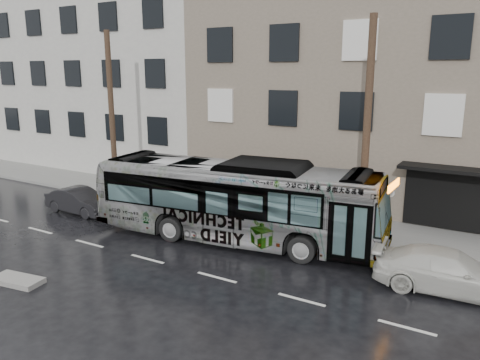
# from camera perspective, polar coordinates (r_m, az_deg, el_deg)

# --- Properties ---
(ground) EXTENTS (120.00, 120.00, 0.00)m
(ground) POSITION_cam_1_polar(r_m,az_deg,el_deg) (20.30, -6.46, -7.22)
(ground) COLOR black
(ground) RESTS_ON ground
(sidewalk) EXTENTS (90.00, 3.60, 0.15)m
(sidewalk) POSITION_cam_1_polar(r_m,az_deg,el_deg) (24.13, 0.61, -3.63)
(sidewalk) COLOR gray
(sidewalk) RESTS_ON ground
(building_taupe) EXTENTS (20.00, 12.00, 11.00)m
(building_taupe) POSITION_cam_1_polar(r_m,az_deg,el_deg) (28.58, 17.66, 9.44)
(building_taupe) COLOR gray
(building_taupe) RESTS_ON ground
(building_grey) EXTENTS (26.00, 15.00, 16.00)m
(building_grey) POSITION_cam_1_polar(r_m,az_deg,el_deg) (41.68, -14.90, 14.01)
(building_grey) COLOR beige
(building_grey) RESTS_ON ground
(utility_pole_front) EXTENTS (0.30, 0.30, 9.00)m
(utility_pole_front) POSITION_cam_1_polar(r_m,az_deg,el_deg) (19.21, 15.18, 5.57)
(utility_pole_front) COLOR #483424
(utility_pole_front) RESTS_ON sidewalk
(utility_pole_rear) EXTENTS (0.30, 0.30, 9.00)m
(utility_pole_rear) POSITION_cam_1_polar(r_m,az_deg,el_deg) (26.64, -15.37, 7.53)
(utility_pole_rear) COLOR #483424
(utility_pole_rear) RESTS_ON sidewalk
(sign_post) EXTENTS (0.06, 0.06, 2.40)m
(sign_post) POSITION_cam_1_polar(r_m,az_deg,el_deg) (19.63, 17.69, -4.32)
(sign_post) COLOR slate
(sign_post) RESTS_ON sidewalk
(bus) EXTENTS (12.72, 4.43, 3.47)m
(bus) POSITION_cam_1_polar(r_m,az_deg,el_deg) (19.62, -0.54, -2.52)
(bus) COLOR #B2B2B2
(bus) RESTS_ON ground
(white_sedan) EXTENTS (4.90, 2.41, 1.37)m
(white_sedan) POSITION_cam_1_polar(r_m,az_deg,el_deg) (16.88, 24.10, -10.13)
(white_sedan) COLOR beige
(white_sedan) RESTS_ON ground
(dark_sedan) EXTENTS (3.88, 1.39, 1.27)m
(dark_sedan) POSITION_cam_1_polar(r_m,az_deg,el_deg) (25.02, -18.96, -2.41)
(dark_sedan) COLOR black
(dark_sedan) RESTS_ON ground
(slush_pile) EXTENTS (1.90, 1.08, 0.18)m
(slush_pile) POSITION_cam_1_polar(r_m,az_deg,el_deg) (17.93, -25.52, -10.98)
(slush_pile) COLOR gray
(slush_pile) RESTS_ON ground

